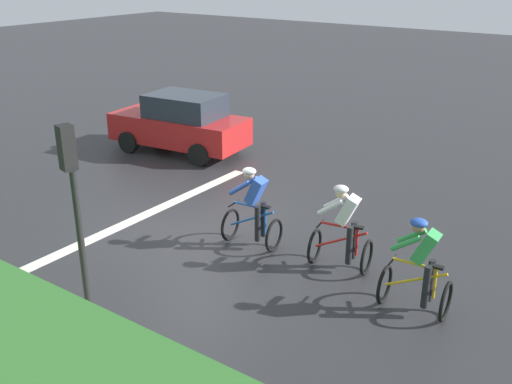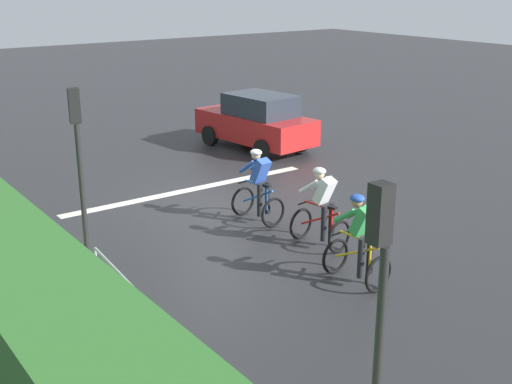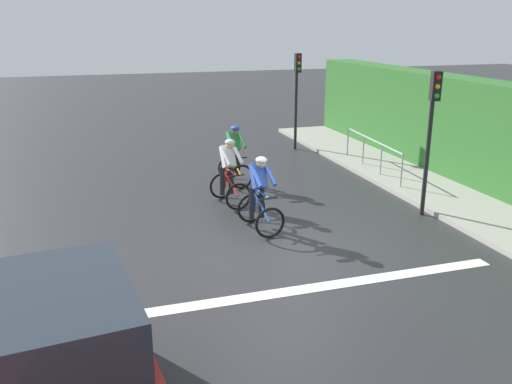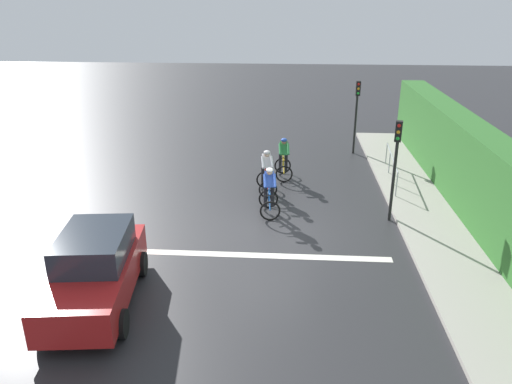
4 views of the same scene
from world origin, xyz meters
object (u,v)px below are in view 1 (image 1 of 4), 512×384
Objects in this scene: car_red at (181,123)px; traffic_light_near_crossing at (74,202)px; cyclist_lead at (420,269)px; cyclist_second at (343,230)px; cyclist_mid at (253,209)px.

car_red is 9.43m from traffic_light_near_crossing.
car_red is 1.28× the size of traffic_light_near_crossing.
car_red is (-4.29, -9.01, 0.08)m from cyclist_lead.
cyclist_mid is (0.18, -1.90, 0.00)m from cyclist_second.
cyclist_second is 0.39× the size of car_red.
cyclist_lead and cyclist_second have the same top height.
car_red reaches higher than cyclist_mid.
cyclist_mid is at bearing -84.55° from cyclist_second.
cyclist_mid is 0.39× the size of car_red.
traffic_light_near_crossing reaches higher than car_red.
car_red reaches higher than cyclist_second.
cyclist_lead is at bearing 70.37° from cyclist_second.
cyclist_second is at bearing 151.77° from traffic_light_near_crossing.
cyclist_mid is at bearing -96.64° from cyclist_lead.
cyclist_mid is at bearing 175.55° from traffic_light_near_crossing.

